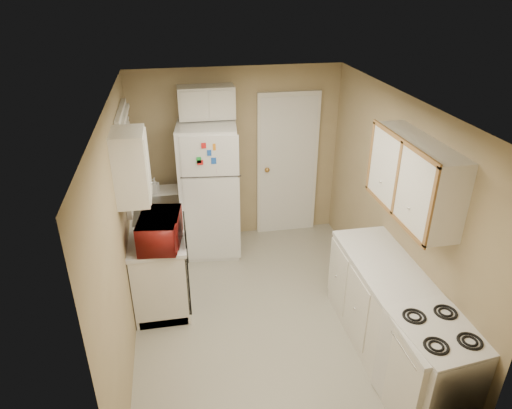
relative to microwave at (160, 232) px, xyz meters
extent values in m
plane|color=#B7B4A5|center=(1.05, -0.26, -1.05)|extent=(3.80, 3.80, 0.00)
plane|color=white|center=(1.05, -0.26, 1.35)|extent=(3.80, 3.80, 0.00)
plane|color=tan|center=(-0.35, -0.26, 0.15)|extent=(3.80, 3.80, 0.00)
plane|color=tan|center=(2.45, -0.26, 0.15)|extent=(3.80, 3.80, 0.00)
plane|color=tan|center=(1.05, 1.64, 0.15)|extent=(2.80, 2.80, 0.00)
plane|color=tan|center=(1.05, -2.16, 0.15)|extent=(2.80, 2.80, 0.00)
cube|color=silver|center=(-0.05, 0.64, -0.60)|extent=(0.60, 1.80, 0.90)
cube|color=black|center=(0.24, 0.04, -0.56)|extent=(0.03, 0.58, 0.72)
cube|color=gray|center=(-0.05, 0.79, -0.19)|extent=(0.54, 0.74, 0.16)
imported|color=maroon|center=(0.00, 0.00, 0.00)|extent=(0.63, 0.40, 0.39)
imported|color=silver|center=(-0.08, 1.29, -0.05)|extent=(0.12, 0.12, 0.21)
cube|color=silver|center=(-0.31, 0.79, 0.55)|extent=(0.10, 0.98, 1.08)
cube|color=silver|center=(-0.20, -0.04, 0.75)|extent=(0.30, 0.45, 0.70)
cube|color=silver|center=(0.62, 1.28, -0.16)|extent=(0.81, 0.79, 1.78)
cube|color=silver|center=(0.65, 1.49, 0.95)|extent=(0.70, 0.30, 0.40)
cube|color=silver|center=(1.75, 1.60, -0.03)|extent=(0.86, 0.06, 2.08)
cube|color=silver|center=(2.15, -1.06, -0.60)|extent=(0.60, 2.00, 0.90)
cube|color=silver|center=(2.17, -1.72, -0.60)|extent=(0.67, 0.80, 0.90)
cube|color=silver|center=(2.30, -0.76, 0.75)|extent=(0.30, 1.20, 0.70)
camera|label=1|loc=(0.23, -4.18, 2.37)|focal=32.00mm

